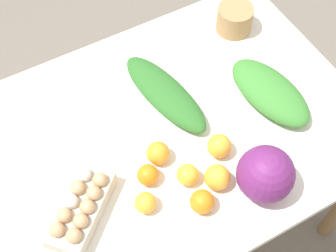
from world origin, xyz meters
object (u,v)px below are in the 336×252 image
Objects in this scene: egg_carton at (81,208)px; orange_2 at (188,175)px; paper_bag at (235,19)px; orange_0 at (146,203)px; orange_6 at (148,175)px; orange_4 at (158,153)px; orange_1 at (217,177)px; orange_3 at (219,146)px; orange_5 at (202,202)px; greens_bunch_chard at (165,93)px; greens_bunch_kale at (270,92)px; cabbage_purple at (265,174)px.

orange_2 is (0.33, -0.05, -0.01)m from egg_carton.
orange_0 is at bearing -142.37° from paper_bag.
orange_4 is at bearing 38.79° from orange_6.
egg_carton is at bearing 164.88° from orange_1.
orange_3 is 1.06× the size of orange_5.
orange_0 is 0.17m from orange_5.
orange_1 is at bearing -127.86° from paper_bag.
greens_bunch_kale is at bearing -28.99° from greens_bunch_chard.
paper_bag reaches higher than greens_bunch_kale.
orange_3 is (0.14, 0.04, 0.00)m from orange_2.
orange_4 reaches higher than orange_6.
cabbage_purple is 0.52× the size of greens_bunch_kale.
orange_5 is (-0.49, -0.57, -0.01)m from paper_bag.
orange_4 and orange_5 have the same top height.
orange_5 reaches higher than greens_bunch_chard.
orange_5 is (-0.19, 0.03, -0.05)m from cabbage_purple.
orange_1 is at bearing -32.28° from orange_6.
orange_5 is at bearing -94.99° from orange_2.
orange_5 is at bearing 170.27° from cabbage_purple.
egg_carton reaches higher than orange_6.
orange_2 is 1.02× the size of orange_6.
egg_carton is 0.68× the size of greens_bunch_chard.
greens_bunch_kale is at bearing 144.22° from egg_carton.
greens_bunch_chard is (0.41, 0.25, -0.01)m from egg_carton.
greens_bunch_chard is at bearing 55.79° from orange_4.
orange_1 is (-0.33, -0.18, -0.00)m from greens_bunch_kale.
paper_bag is 0.55m from orange_3.
orange_0 is at bearing 161.65° from cabbage_purple.
paper_bag is 1.98× the size of orange_6.
orange_5 is at bearing -150.73° from greens_bunch_kale.
orange_1 is at bearing -125.69° from orange_3.
cabbage_purple is at bearing -129.36° from greens_bunch_kale.
orange_1 is (0.40, -0.11, -0.00)m from egg_carton.
orange_6 is (-0.29, 0.19, -0.05)m from cabbage_purple.
greens_bunch_chard is 0.36m from orange_1.
orange_2 reaches higher than orange_0.
orange_5 is (-0.08, -0.04, -0.00)m from orange_1.
orange_0 is (-0.63, -0.49, -0.02)m from paper_bag.
greens_bunch_kale is 4.47× the size of orange_4.
paper_bag is 1.80× the size of orange_4.
orange_6 is at bearing 147.72° from orange_1.
orange_5 is 0.18m from orange_6.
orange_3 is 0.20m from orange_5.
orange_5 reaches higher than orange_2.
orange_3 is at bearing 10.66° from orange_0.
paper_bag is 0.63m from orange_4.
egg_carton is at bearing -152.75° from paper_bag.
greens_bunch_kale is 0.28m from orange_3.
cabbage_purple is 0.67m from paper_bag.
orange_0 is at bearing -127.03° from greens_bunch_chard.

